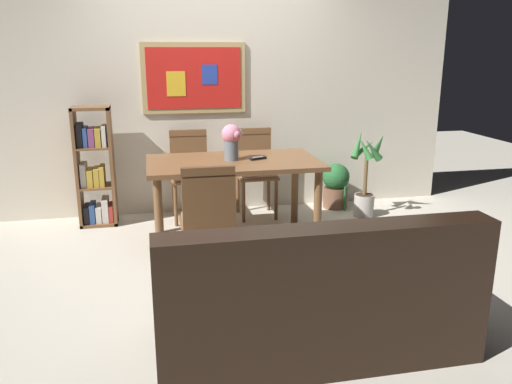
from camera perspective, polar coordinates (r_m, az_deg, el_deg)
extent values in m
plane|color=beige|center=(4.44, -1.83, -7.15)|extent=(12.00, 12.00, 0.00)
cube|color=beige|center=(5.55, -4.63, 11.22)|extent=(5.20, 0.10, 2.60)
cube|color=tan|center=(5.46, -6.85, 12.36)|extent=(1.06, 0.02, 0.71)
cube|color=red|center=(5.44, -6.84, 12.35)|extent=(0.96, 0.01, 0.61)
cube|color=gold|center=(5.43, -8.81, 11.71)|extent=(0.19, 0.00, 0.25)
cube|color=#263FA5|center=(5.45, -5.13, 12.78)|extent=(0.16, 0.00, 0.20)
cube|color=brown|center=(4.58, -2.52, 3.26)|extent=(1.51, 0.88, 0.04)
cylinder|color=brown|center=(4.27, -10.64, -3.17)|extent=(0.07, 0.07, 0.72)
cylinder|color=brown|center=(4.49, 6.82, -2.07)|extent=(0.07, 0.07, 0.72)
cylinder|color=brown|center=(4.96, -10.86, -0.56)|extent=(0.07, 0.07, 0.72)
cylinder|color=brown|center=(5.15, 4.29, 0.28)|extent=(0.07, 0.07, 0.72)
cube|color=brown|center=(5.29, -7.21, 1.47)|extent=(0.40, 0.40, 0.03)
cube|color=#997A66|center=(5.28, -7.22, 1.76)|extent=(0.36, 0.36, 0.03)
cylinder|color=brown|center=(5.53, -5.53, -0.29)|extent=(0.04, 0.04, 0.42)
cylinder|color=brown|center=(5.50, -9.04, -0.48)|extent=(0.04, 0.04, 0.42)
cylinder|color=brown|center=(5.20, -5.10, -1.28)|extent=(0.04, 0.04, 0.42)
cylinder|color=brown|center=(5.18, -8.84, -1.49)|extent=(0.04, 0.04, 0.42)
cube|color=brown|center=(5.41, -7.46, 4.41)|extent=(0.38, 0.04, 0.46)
cube|color=brown|center=(5.38, -7.53, 6.50)|extent=(0.38, 0.05, 0.06)
cube|color=brown|center=(3.94, -5.46, -3.37)|extent=(0.40, 0.40, 0.03)
cube|color=#997A66|center=(3.93, -5.47, -2.99)|extent=(0.36, 0.36, 0.03)
cylinder|color=brown|center=(3.85, -7.62, -7.49)|extent=(0.04, 0.04, 0.42)
cylinder|color=brown|center=(3.88, -2.58, -7.15)|extent=(0.04, 0.04, 0.42)
cylinder|color=brown|center=(4.16, -7.99, -5.70)|extent=(0.04, 0.04, 0.42)
cylinder|color=brown|center=(4.20, -3.33, -5.40)|extent=(0.04, 0.04, 0.42)
cube|color=brown|center=(3.70, -5.24, -0.69)|extent=(0.38, 0.04, 0.46)
cube|color=brown|center=(3.65, -5.32, 2.32)|extent=(0.38, 0.05, 0.06)
cube|color=brown|center=(5.37, 0.06, 1.80)|extent=(0.40, 0.40, 0.03)
cube|color=#997A66|center=(5.36, 0.06, 2.09)|extent=(0.36, 0.36, 0.03)
cylinder|color=brown|center=(5.62, 1.40, 0.06)|extent=(0.04, 0.04, 0.42)
cylinder|color=brown|center=(5.56, -2.02, -0.13)|extent=(0.04, 0.04, 0.42)
cylinder|color=brown|center=(5.31, 2.23, -0.89)|extent=(0.04, 0.04, 0.42)
cylinder|color=brown|center=(5.24, -1.38, -1.11)|extent=(0.04, 0.04, 0.42)
cube|color=brown|center=(5.49, -0.33, 4.70)|extent=(0.38, 0.04, 0.46)
cube|color=brown|center=(5.46, -0.33, 6.76)|extent=(0.38, 0.05, 0.06)
cube|color=black|center=(3.17, 5.82, -12.94)|extent=(1.80, 0.84, 0.40)
cube|color=black|center=(2.72, 8.10, -8.23)|extent=(1.80, 0.20, 0.44)
cube|color=black|center=(2.91, -9.60, -9.01)|extent=(0.18, 0.80, 0.22)
cube|color=black|center=(3.36, 19.34, -6.28)|extent=(0.18, 0.80, 0.22)
cube|color=#B78C33|center=(2.76, -1.90, -9.08)|extent=(0.32, 0.16, 0.33)
cube|color=#B78C33|center=(2.86, 7.11, -8.25)|extent=(0.32, 0.16, 0.33)
cube|color=brown|center=(5.35, -19.07, 2.57)|extent=(0.03, 0.28, 1.18)
cube|color=brown|center=(5.32, -15.55, 2.78)|extent=(0.03, 0.28, 1.18)
cube|color=brown|center=(5.48, -16.84, -3.20)|extent=(0.36, 0.28, 0.03)
cube|color=brown|center=(5.24, -17.82, 8.81)|extent=(0.36, 0.28, 0.03)
cube|color=brown|center=(5.37, -17.15, 0.63)|extent=(0.30, 0.28, 0.02)
cube|color=brown|center=(5.29, -17.49, 4.75)|extent=(0.30, 0.28, 0.02)
cube|color=black|center=(5.46, -18.10, -2.26)|extent=(0.05, 0.22, 0.17)
cube|color=#2D4C8C|center=(5.45, -17.54, -2.13)|extent=(0.05, 0.22, 0.19)
cube|color=beige|center=(5.45, -16.89, -2.23)|extent=(0.05, 0.22, 0.16)
cube|color=beige|center=(5.43, -16.25, -1.83)|extent=(0.06, 0.22, 0.24)
cube|color=#B2332D|center=(5.44, -15.64, -2.14)|extent=(0.04, 0.22, 0.17)
cube|color=beige|center=(5.36, -18.43, 1.85)|extent=(0.05, 0.22, 0.23)
cube|color=gold|center=(5.36, -17.78, 1.57)|extent=(0.06, 0.22, 0.17)
cube|color=gold|center=(5.35, -17.14, 1.66)|extent=(0.05, 0.22, 0.18)
cube|color=gold|center=(5.34, -16.59, 1.78)|extent=(0.05, 0.22, 0.20)
cube|color=black|center=(5.28, -18.81, 5.98)|extent=(0.05, 0.22, 0.23)
cube|color=#2D4C8C|center=(5.28, -18.25, 5.82)|extent=(0.04, 0.22, 0.19)
cube|color=#7F3F72|center=(5.28, -17.65, 5.80)|extent=(0.06, 0.22, 0.18)
cube|color=gold|center=(5.27, -16.99, 5.86)|extent=(0.05, 0.22, 0.18)
cube|color=beige|center=(5.26, -16.39, 6.01)|extent=(0.04, 0.22, 0.20)
cylinder|color=brown|center=(5.83, 8.73, -0.57)|extent=(0.27, 0.27, 0.23)
cylinder|color=#332319|center=(5.80, 8.77, 0.42)|extent=(0.24, 0.24, 0.02)
sphere|color=#235B2D|center=(5.77, 8.82, 1.66)|extent=(0.30, 0.30, 0.30)
cylinder|color=#235B2D|center=(5.71, 9.76, -0.86)|extent=(0.03, 0.03, 0.29)
cylinder|color=#235B2D|center=(5.95, 9.59, -0.29)|extent=(0.03, 0.03, 0.31)
cylinder|color=#B2ADA3|center=(5.56, 11.81, -1.46)|extent=(0.21, 0.21, 0.24)
cylinder|color=#332319|center=(5.53, 11.87, -0.39)|extent=(0.19, 0.19, 0.02)
cylinder|color=brown|center=(5.48, 11.99, 1.71)|extent=(0.04, 0.04, 0.40)
cone|color=#2D6B33|center=(5.46, 13.37, 5.04)|extent=(0.09, 0.27, 0.30)
cone|color=#2D6B33|center=(5.54, 11.81, 4.71)|extent=(0.25, 0.11, 0.21)
cone|color=#2D6B33|center=(5.45, 11.19, 5.14)|extent=(0.22, 0.22, 0.29)
cone|color=#2D6B33|center=(5.35, 11.92, 4.69)|extent=(0.19, 0.19, 0.25)
cone|color=#2D6B33|center=(5.34, 12.75, 4.59)|extent=(0.24, 0.11, 0.25)
cylinder|color=slate|center=(4.57, -2.73, 4.60)|extent=(0.13, 0.13, 0.17)
sphere|color=pink|center=(4.55, -2.75, 6.41)|extent=(0.17, 0.17, 0.17)
sphere|color=#D86633|center=(4.60, -3.30, 6.81)|extent=(0.05, 0.05, 0.05)
sphere|color=pink|center=(4.50, -2.17, 6.34)|extent=(0.07, 0.07, 0.07)
sphere|color=silver|center=(4.58, -1.98, 6.52)|extent=(0.08, 0.08, 0.08)
cube|color=black|center=(4.60, 0.23, 3.73)|extent=(0.16, 0.10, 0.02)
cube|color=gray|center=(4.60, 0.23, 3.87)|extent=(0.10, 0.07, 0.00)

